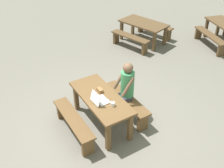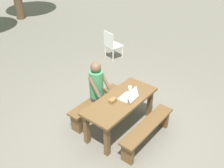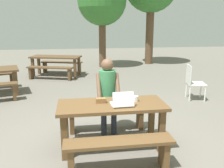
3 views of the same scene
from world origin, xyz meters
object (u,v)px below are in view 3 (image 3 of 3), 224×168
object	(u,v)px
plastic_chair	(193,81)
picnic_table_rear	(56,59)
picnic_table_front	(112,111)
tree_left	(102,2)
coffee_mug	(136,99)
person_seated	(108,90)
small_pouch	(101,100)
laptop	(122,102)

from	to	relation	value
plastic_chair	picnic_table_rear	bearing A→B (deg)	58.85
picnic_table_front	tree_left	xyz separation A→B (m)	(0.66, 7.28, 2.17)
coffee_mug	person_seated	distance (m)	0.68
small_pouch	tree_left	size ratio (longest dim) A/B	0.04
small_pouch	picnic_table_rear	size ratio (longest dim) A/B	0.08
laptop	person_seated	size ratio (longest dim) A/B	0.25
picnic_table_front	coffee_mug	bearing A→B (deg)	7.89
tree_left	coffee_mug	bearing A→B (deg)	-92.09
picnic_table_front	person_seated	size ratio (longest dim) A/B	1.24
laptop	tree_left	xyz separation A→B (m)	(0.52, 7.39, 1.99)
picnic_table_front	tree_left	size ratio (longest dim) A/B	0.43
laptop	plastic_chair	world-z (taller)	laptop
picnic_table_rear	coffee_mug	bearing A→B (deg)	-56.45
picnic_table_front	laptop	size ratio (longest dim) A/B	5.01
picnic_table_front	coffee_mug	distance (m)	0.43
plastic_chair	picnic_table_rear	world-z (taller)	plastic_chair
laptop	picnic_table_rear	size ratio (longest dim) A/B	0.17
picnic_table_front	small_pouch	bearing A→B (deg)	155.87
small_pouch	tree_left	world-z (taller)	tree_left
picnic_table_front	plastic_chair	bearing A→B (deg)	42.00
plastic_chair	small_pouch	bearing A→B (deg)	140.89
coffee_mug	tree_left	world-z (taller)	tree_left
picnic_table_rear	tree_left	xyz separation A→B (m)	(1.91, 1.67, 2.17)
small_pouch	picnic_table_rear	distance (m)	5.65
laptop	coffee_mug	bearing A→B (deg)	-149.96
tree_left	person_seated	bearing A→B (deg)	-95.50
coffee_mug	laptop	bearing A→B (deg)	-147.22
laptop	picnic_table_rear	distance (m)	5.89
plastic_chair	laptop	bearing A→B (deg)	146.68
person_seated	coffee_mug	bearing A→B (deg)	-56.26
coffee_mug	picnic_table_front	bearing A→B (deg)	-172.11
laptop	tree_left	world-z (taller)	tree_left
coffee_mug	tree_left	bearing A→B (deg)	87.91
laptop	person_seated	world-z (taller)	person_seated
laptop	plastic_chair	xyz separation A→B (m)	(2.30, 2.30, -0.32)
picnic_table_front	small_pouch	world-z (taller)	small_pouch
laptop	small_pouch	distance (m)	0.35
plastic_chair	tree_left	size ratio (longest dim) A/B	0.23
small_pouch	plastic_chair	bearing A→B (deg)	39.29
picnic_table_rear	tree_left	bearing A→B (deg)	58.15
small_pouch	tree_left	bearing A→B (deg)	83.53
coffee_mug	plastic_chair	world-z (taller)	plastic_chair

